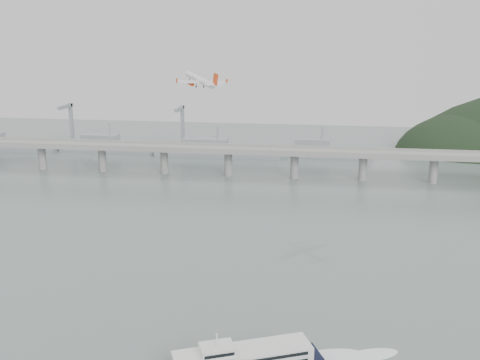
# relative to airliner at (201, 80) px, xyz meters

# --- Properties ---
(ground) EXTENTS (900.00, 900.00, 0.00)m
(ground) POSITION_rel_airliner_xyz_m (26.28, -89.31, -81.16)
(ground) COLOR slate
(ground) RESTS_ON ground
(bridge) EXTENTS (800.00, 22.00, 23.90)m
(bridge) POSITION_rel_airliner_xyz_m (25.13, 110.69, -63.51)
(bridge) COLOR gray
(bridge) RESTS_ON ground
(distant_fleet) EXTENTS (453.00, 60.90, 40.00)m
(distant_fleet) POSITION_rel_airliner_xyz_m (-129.08, 175.77, -74.94)
(distant_fleet) COLOR gray
(distant_fleet) RESTS_ON ground
(airliner) EXTENTS (27.03, 28.52, 9.02)m
(airliner) POSITION_rel_airliner_xyz_m (0.00, 0.00, 0.00)
(airliner) COLOR white
(airliner) RESTS_ON ground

